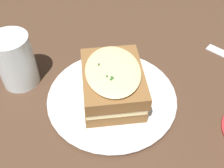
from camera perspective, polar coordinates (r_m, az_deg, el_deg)
The scene contains 4 objects.
ground_plane at distance 0.49m, azimuth 3.23°, elevation -3.79°, with size 2.40×2.40×0.00m, color #473021.
dinner_plate at distance 0.48m, azimuth 0.00°, elevation -2.83°, with size 0.24×0.24×0.01m.
sandwich at distance 0.45m, azimuth 0.09°, elevation 0.32°, with size 0.14×0.11×0.07m.
water_glass at distance 0.52m, azimuth -20.31°, elevation 4.78°, with size 0.07×0.07×0.10m, color silver.
Camera 1 is at (-0.30, 0.08, 0.38)m, focal length 42.00 mm.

